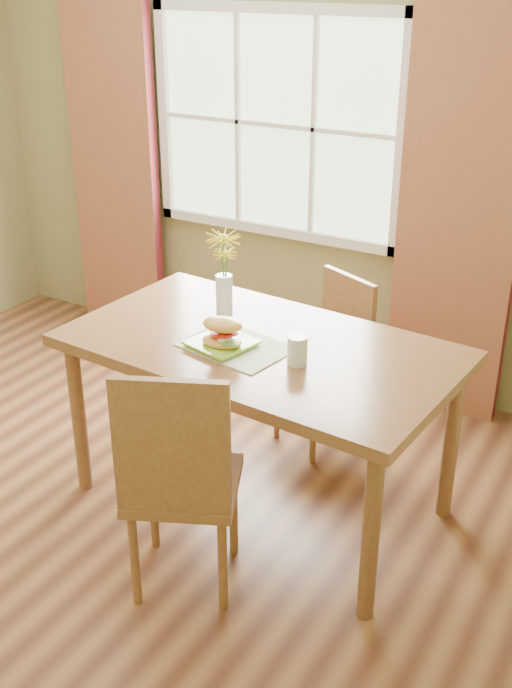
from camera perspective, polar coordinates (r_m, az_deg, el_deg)
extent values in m
cube|color=brown|center=(4.02, -11.92, -11.33)|extent=(4.20, 3.80, 0.02)
cube|color=#8D8754|center=(4.90, 1.63, 13.61)|extent=(4.20, 0.02, 2.70)
cube|color=#A6C394|center=(4.85, 1.48, 15.28)|extent=(1.50, 0.02, 1.20)
cube|color=white|center=(4.75, 1.39, 22.73)|extent=(1.62, 0.04, 0.06)
cube|color=white|center=(4.97, 1.23, 8.07)|extent=(1.62, 0.04, 0.06)
cube|color=white|center=(5.23, -6.51, 15.91)|extent=(0.06, 0.04, 1.32)
cube|color=white|center=(4.51, 10.31, 14.10)|extent=(0.06, 0.04, 1.32)
cube|color=white|center=(4.82, 1.33, 15.24)|extent=(1.50, 0.03, 0.02)
cube|color=maroon|center=(5.48, -9.95, 11.86)|extent=(0.65, 0.08, 2.20)
cube|color=maroon|center=(4.43, 14.11, 8.20)|extent=(0.65, 0.08, 2.20)
cube|color=brown|center=(3.56, 0.31, -0.30)|extent=(1.80, 1.10, 0.05)
cylinder|color=brown|center=(3.95, -12.45, -5.10)|extent=(0.07, 0.07, 0.79)
cylinder|color=brown|center=(3.16, 8.12, -13.34)|extent=(0.07, 0.07, 0.79)
cylinder|color=brown|center=(4.45, -5.12, -0.85)|extent=(0.07, 0.07, 0.79)
cylinder|color=brown|center=(3.77, 13.66, -6.77)|extent=(0.07, 0.07, 0.79)
cube|color=brown|center=(3.29, -5.13, -9.91)|extent=(0.58, 0.58, 0.04)
cube|color=brown|center=(2.96, -6.03, -7.37)|extent=(0.41, 0.21, 0.56)
cylinder|color=brown|center=(3.33, -8.59, -14.83)|extent=(0.04, 0.04, 0.45)
cylinder|color=brown|center=(3.28, -2.38, -15.37)|extent=(0.04, 0.04, 0.45)
cylinder|color=brown|center=(3.60, -7.28, -11.24)|extent=(0.04, 0.04, 0.45)
cylinder|color=brown|center=(3.55, -1.60, -11.65)|extent=(0.04, 0.04, 0.45)
cube|color=brown|center=(4.23, 4.44, -2.08)|extent=(0.50, 0.50, 0.04)
cube|color=brown|center=(4.22, 6.33, 1.71)|extent=(0.36, 0.18, 0.49)
cylinder|color=brown|center=(4.36, 1.49, -4.35)|extent=(0.03, 0.03, 0.39)
cylinder|color=brown|center=(4.15, 4.08, -6.05)|extent=(0.03, 0.03, 0.39)
cylinder|color=brown|center=(4.53, 4.58, -3.19)|extent=(0.03, 0.03, 0.39)
cylinder|color=brown|center=(4.33, 7.21, -4.76)|extent=(0.03, 0.03, 0.39)
cube|color=beige|center=(3.51, -1.40, -0.17)|extent=(0.50, 0.40, 0.01)
cube|color=#88C030|center=(3.51, -2.44, -0.03)|extent=(0.30, 0.30, 0.01)
ellipsoid|color=#EEA251|center=(3.46, -2.44, 0.19)|extent=(0.20, 0.15, 0.05)
ellipsoid|color=#4C8C2D|center=(3.42, -1.93, 0.11)|extent=(0.10, 0.07, 0.01)
cylinder|color=red|center=(3.45, -2.53, 0.77)|extent=(0.09, 0.09, 0.01)
cylinder|color=red|center=(3.44, -1.98, 0.83)|extent=(0.09, 0.09, 0.01)
ellipsoid|color=#EEA251|center=(3.43, -2.38, 1.40)|extent=(0.20, 0.15, 0.06)
cylinder|color=silver|center=(3.34, 2.94, -0.45)|extent=(0.08, 0.08, 0.13)
cylinder|color=silver|center=(3.34, 2.94, -0.62)|extent=(0.07, 0.07, 0.11)
cylinder|color=silver|center=(3.79, -2.27, 3.48)|extent=(0.08, 0.08, 0.20)
cylinder|color=silver|center=(3.81, -2.25, 2.78)|extent=(0.07, 0.07, 0.10)
cylinder|color=#3D7028|center=(3.76, -2.29, 4.73)|extent=(0.01, 0.01, 0.38)
cylinder|color=#3D7028|center=(3.76, -2.18, 4.18)|extent=(0.01, 0.01, 0.31)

